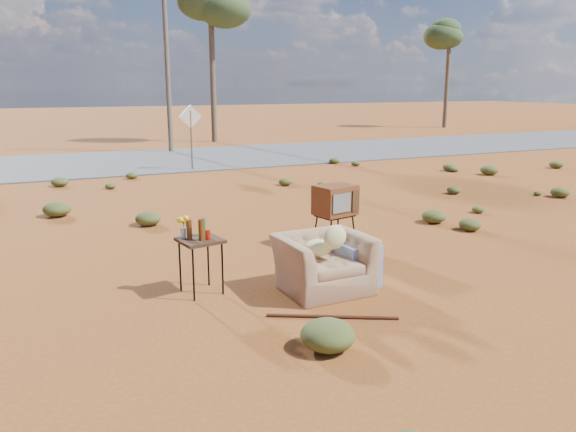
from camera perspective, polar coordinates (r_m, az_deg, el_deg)
name	(u,v)px	position (r m, az deg, el deg)	size (l,w,h in m)	color
ground	(307,293)	(7.94, 1.94, -7.87)	(140.00, 140.00, 0.00)	#93481D
highway	(133,161)	(22.08, -15.44, 5.39)	(140.00, 7.00, 0.04)	#565659
armchair	(329,255)	(7.99, 4.21, -3.99)	(1.46, 0.96, 1.07)	#967152
tv_unit	(335,201)	(10.09, 4.83, 1.53)	(0.79, 0.68, 1.10)	black
side_table	(196,237)	(7.82, -9.28, -2.11)	(0.64, 0.64, 1.10)	#3B2215
rusty_bar	(332,317)	(7.16, 4.51, -10.16)	(0.04, 0.04, 1.65)	#451C12
road_sign	(191,126)	(19.30, -9.84, 9.03)	(0.78, 0.06, 2.19)	brown
eucalyptus_center	(211,8)	(29.08, -7.86, 20.19)	(3.20, 3.20, 7.60)	brown
eucalyptus_right	(450,36)	(39.84, 16.12, 17.20)	(3.20, 3.20, 7.10)	brown
utility_pole_center	(167,52)	(24.75, -12.24, 15.95)	(1.40, 0.20, 8.00)	brown
scrub_patch	(176,221)	(11.65, -11.31, -0.52)	(17.49, 8.07, 0.33)	#4A5123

